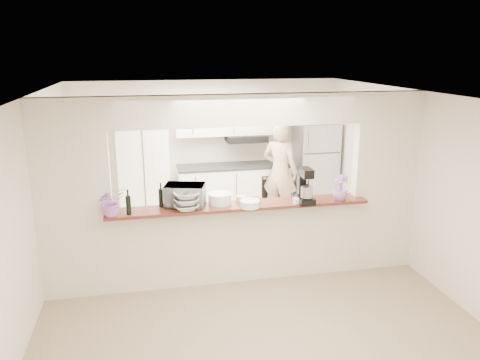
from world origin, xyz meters
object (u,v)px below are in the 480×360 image
object	(u,v)px
toaster_oven	(185,195)
stand_mixer	(305,187)
person	(280,172)
refrigerator	(315,166)

from	to	relation	value
toaster_oven	stand_mixer	distance (m)	1.56
toaster_oven	person	bearing A→B (deg)	63.28
refrigerator	person	size ratio (longest dim) A/B	0.94
stand_mixer	toaster_oven	bearing A→B (deg)	173.22
toaster_oven	stand_mixer	world-z (taller)	stand_mixer
stand_mixer	person	xyz separation A→B (m)	(0.35, 2.29, -0.40)
toaster_oven	person	size ratio (longest dim) A/B	0.28
stand_mixer	person	bearing A→B (deg)	81.34
toaster_oven	stand_mixer	xyz separation A→B (m)	(1.55, -0.18, 0.07)
refrigerator	person	distance (m)	0.98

